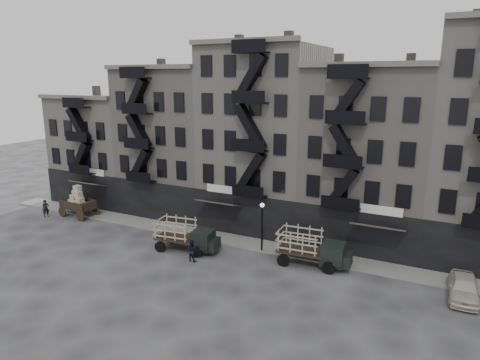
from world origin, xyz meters
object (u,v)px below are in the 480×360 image
at_px(pedestrian_west, 46,208).
at_px(wagon, 77,199).
at_px(car_east, 464,287).
at_px(horse, 69,207).
at_px(stake_truck_east, 312,246).
at_px(pedestrian_mid, 192,251).
at_px(stake_truck_west, 185,233).

bearing_deg(pedestrian_west, wagon, -24.72).
bearing_deg(car_east, wagon, 176.05).
bearing_deg(horse, pedestrian_west, 150.89).
distance_m(stake_truck_east, pedestrian_mid, 9.45).
distance_m(stake_truck_east, pedestrian_west, 28.35).
height_order(horse, car_east, horse).
height_order(wagon, stake_truck_west, wagon).
distance_m(horse, stake_truck_west, 16.79).
distance_m(stake_truck_east, car_east, 10.59).
distance_m(stake_truck_west, pedestrian_mid, 2.38).
bearing_deg(horse, stake_truck_west, -90.88).
bearing_deg(pedestrian_mid, wagon, -14.03).
bearing_deg(car_east, stake_truck_west, -178.15).
relative_size(stake_truck_east, car_east, 1.27).
distance_m(horse, wagon, 1.74).
relative_size(stake_truck_west, car_east, 1.24).
xyz_separation_m(horse, stake_truck_east, (26.94, -0.57, 0.83)).
relative_size(horse, stake_truck_east, 0.32).
xyz_separation_m(car_east, pedestrian_mid, (-19.27, -3.18, 0.11)).
height_order(horse, stake_truck_west, stake_truck_west).
bearing_deg(stake_truck_west, pedestrian_mid, -51.38).
relative_size(stake_truck_west, pedestrian_mid, 3.17).
distance_m(horse, car_east, 37.50).
bearing_deg(stake_truck_west, wagon, 163.24).
bearing_deg(stake_truck_west, pedestrian_west, 170.14).
relative_size(stake_truck_west, pedestrian_west, 3.00).
height_order(car_east, pedestrian_west, pedestrian_west).
distance_m(car_east, pedestrian_west, 38.87).
distance_m(stake_truck_west, stake_truck_east, 10.55).
bearing_deg(stake_truck_east, horse, 174.97).
bearing_deg(horse, pedestrian_mid, -94.91).
distance_m(wagon, pedestrian_mid, 17.37).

